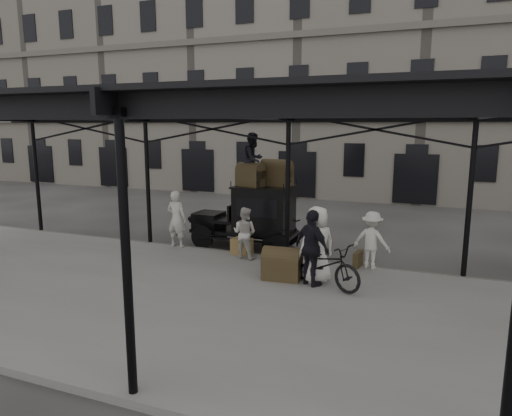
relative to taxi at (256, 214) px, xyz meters
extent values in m
plane|color=#383533|center=(1.48, -3.10, -1.20)|extent=(120.00, 120.00, 0.00)
cube|color=slate|center=(1.48, -5.10, -1.13)|extent=(28.00, 8.00, 0.15)
cylinder|color=black|center=(-8.52, -1.10, 0.95)|extent=(0.14, 0.14, 4.30)
cylinder|color=black|center=(1.48, -1.10, 0.95)|extent=(0.14, 0.14, 4.30)
cylinder|color=black|center=(1.48, -8.90, 0.95)|extent=(0.14, 0.14, 4.30)
cube|color=black|center=(1.48, -1.10, 3.28)|extent=(22.00, 0.10, 0.45)
cube|color=black|center=(1.48, -8.90, 3.28)|extent=(22.00, 0.10, 0.45)
cube|color=black|center=(1.48, -4.80, 3.45)|extent=(22.50, 9.00, 0.08)
cube|color=silver|center=(1.48, -4.80, 3.52)|extent=(18.00, 7.00, 0.04)
cube|color=slate|center=(1.48, 14.90, 5.80)|extent=(64.00, 8.00, 14.00)
cylinder|color=black|center=(-1.68, -0.72, -0.80)|extent=(0.80, 0.10, 0.80)
cylinder|color=black|center=(-1.68, 0.72, -0.80)|extent=(0.80, 0.10, 0.80)
cylinder|color=black|center=(0.92, -0.72, -0.80)|extent=(0.80, 0.10, 0.80)
cylinder|color=black|center=(0.92, 0.72, -0.80)|extent=(0.80, 0.10, 0.80)
cube|color=black|center=(-0.43, 0.00, -0.65)|extent=(3.60, 1.25, 0.12)
cube|color=black|center=(-1.78, 0.00, -0.35)|extent=(0.90, 1.00, 0.55)
cube|color=black|center=(-2.25, 0.00, -0.35)|extent=(0.06, 0.70, 0.55)
cube|color=black|center=(-0.98, 0.00, -0.25)|extent=(0.70, 1.30, 0.10)
cube|color=black|center=(0.32, 0.00, 0.15)|extent=(1.80, 1.45, 1.55)
cube|color=black|center=(0.32, -0.73, 0.35)|extent=(1.40, 0.02, 0.60)
cube|color=black|center=(0.32, 0.00, 0.95)|extent=(1.90, 1.55, 0.06)
imported|color=beige|center=(-2.31, -1.30, -0.10)|extent=(0.72, 0.50, 1.91)
imported|color=beige|center=(0.30, -1.68, -0.26)|extent=(0.82, 0.67, 1.58)
imported|color=silver|center=(2.88, -2.99, -0.05)|extent=(1.16, 1.12, 2.00)
imported|color=black|center=(2.82, -3.30, -0.08)|extent=(1.22, 1.03, 1.96)
imported|color=silver|center=(4.04, -1.30, -0.23)|extent=(1.17, 0.82, 1.64)
imported|color=black|center=(3.13, -3.23, -0.48)|extent=(2.30, 1.60, 1.15)
imported|color=black|center=(-0.03, -0.10, 1.85)|extent=(0.87, 1.00, 1.75)
cube|color=olive|center=(0.04, -1.30, -0.80)|extent=(0.66, 0.54, 0.50)
cube|color=#41341E|center=(3.68, -1.30, -0.83)|extent=(0.22, 0.61, 0.45)
cube|color=#41341E|center=(1.77, -2.00, -0.85)|extent=(0.57, 0.49, 0.40)
camera|label=1|loc=(5.55, -14.14, 2.98)|focal=32.00mm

